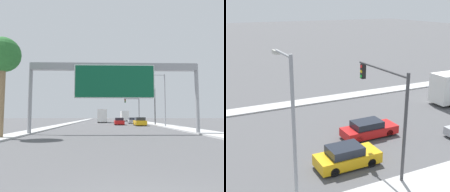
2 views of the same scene
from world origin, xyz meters
TOP-DOWN VIEW (x-y plane):
  - car_far_left at (5.25, 35.89)m, footprint 1.86×4.43m
  - car_near_right at (1.75, 39.77)m, footprint 1.81×4.67m
  - traffic_light_near_intersection at (6.84, 38.00)m, footprint 5.45×0.32m
  - street_lamp_right at (8.23, 31.21)m, footprint 2.88×0.28m

SIDE VIEW (x-z plane):
  - car_near_right at x=1.75m, z-range -0.03..1.36m
  - car_far_left at x=5.25m, z-range -0.04..1.47m
  - traffic_light_near_intersection at x=6.84m, z-range 1.25..8.19m
  - street_lamp_right at x=8.23m, z-range 0.82..9.31m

